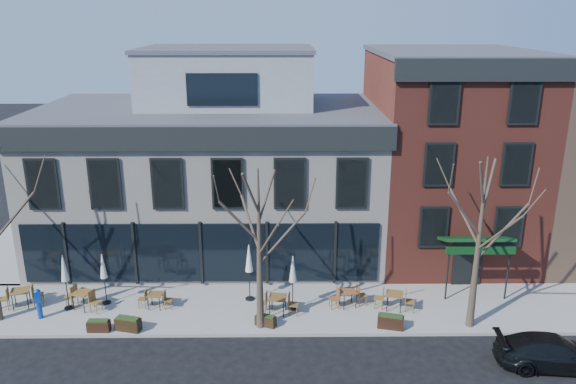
{
  "coord_description": "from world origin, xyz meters",
  "views": [
    {
      "loc": [
        3.98,
        -25.09,
        12.96
      ],
      "look_at": [
        4.24,
        2.0,
        4.33
      ],
      "focal_mm": 35.0,
      "sensor_mm": 36.0,
      "label": 1
    }
  ],
  "objects_px": {
    "parked_sedan": "(553,352)",
    "cafe_set_0": "(21,296)",
    "umbrella_0": "(64,271)",
    "call_box": "(39,302)"
  },
  "relations": [
    {
      "from": "cafe_set_0",
      "to": "parked_sedan",
      "type": "bearing_deg",
      "value": -11.52
    },
    {
      "from": "parked_sedan",
      "to": "cafe_set_0",
      "type": "bearing_deg",
      "value": 83.29
    },
    {
      "from": "parked_sedan",
      "to": "umbrella_0",
      "type": "distance_m",
      "value": 20.6
    },
    {
      "from": "umbrella_0",
      "to": "parked_sedan",
      "type": "bearing_deg",
      "value": -12.29
    },
    {
      "from": "cafe_set_0",
      "to": "umbrella_0",
      "type": "relative_size",
      "value": 0.75
    },
    {
      "from": "parked_sedan",
      "to": "umbrella_0",
      "type": "xyz_separation_m",
      "value": [
        -20.08,
        4.38,
        1.4
      ]
    },
    {
      "from": "call_box",
      "to": "cafe_set_0",
      "type": "height_order",
      "value": "call_box"
    },
    {
      "from": "call_box",
      "to": "umbrella_0",
      "type": "bearing_deg",
      "value": 41.91
    },
    {
      "from": "call_box",
      "to": "umbrella_0",
      "type": "xyz_separation_m",
      "value": [
        0.94,
        0.84,
        1.11
      ]
    },
    {
      "from": "parked_sedan",
      "to": "call_box",
      "type": "bearing_deg",
      "value": 85.27
    }
  ]
}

